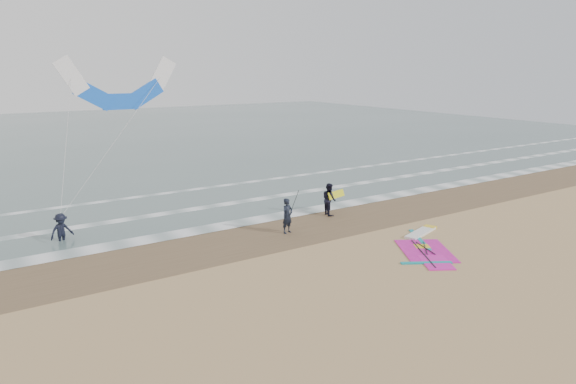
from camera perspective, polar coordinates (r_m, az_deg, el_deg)
ground at (r=20.70m, az=8.30°, el=-8.58°), size 120.00×120.00×0.00m
sea_water at (r=64.08m, az=-21.26°, el=5.74°), size 120.00×80.00×0.02m
wet_sand_band at (r=25.22m, az=-0.69°, el=-4.32°), size 120.00×5.00×0.01m
foam_waterline at (r=28.91m, az=-5.40°, el=-1.98°), size 120.00×9.15×0.02m
windsurf_rig at (r=23.89m, az=15.01°, el=-5.77°), size 4.97×4.70×0.12m
person_standing at (r=24.66m, az=-0.07°, el=-2.67°), size 0.71×0.56×1.71m
person_walking at (r=27.79m, az=4.59°, el=-0.80°), size 0.81×0.96×1.75m
person_wading at (r=25.69m, az=-23.93°, el=-3.25°), size 1.22×0.91×1.67m
held_pole at (r=24.71m, az=0.52°, el=-1.67°), size 0.17×0.86×1.82m
carried_kiteboard at (r=27.89m, az=5.38°, el=-0.26°), size 1.30×0.51×0.39m
surf_kite at (r=28.24m, az=-18.22°, el=10.85°), size 6.97×2.85×7.31m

